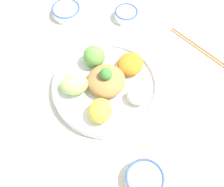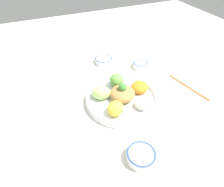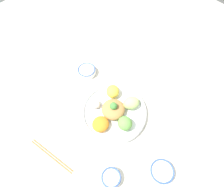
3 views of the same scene
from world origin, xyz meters
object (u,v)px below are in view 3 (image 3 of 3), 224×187
object	(u,v)px
serving_spoon_main	(164,71)
serving_spoon_extra	(145,56)
rice_bowl_blue	(87,71)
chopsticks_pair_near	(52,156)
salad_platter	(113,111)
sauce_bowl_dark	(162,172)
sauce_bowl_red	(111,178)

from	to	relation	value
serving_spoon_main	serving_spoon_extra	size ratio (longest dim) A/B	1.00
serving_spoon_main	rice_bowl_blue	bearing A→B (deg)	105.75
chopsticks_pair_near	serving_spoon_main	xyz separation A→B (m)	(-0.72, 0.05, -0.00)
salad_platter	sauce_bowl_dark	bearing A→B (deg)	82.58
sauce_bowl_red	rice_bowl_blue	world-z (taller)	rice_bowl_blue
rice_bowl_blue	sauce_bowl_dark	size ratio (longest dim) A/B	0.98
sauce_bowl_red	rice_bowl_blue	size ratio (longest dim) A/B	0.84
sauce_bowl_red	serving_spoon_extra	xyz separation A→B (m)	(-0.60, -0.34, -0.02)
chopsticks_pair_near	sauce_bowl_dark	bearing A→B (deg)	-153.34
sauce_bowl_dark	chopsticks_pair_near	size ratio (longest dim) A/B	0.42
salad_platter	serving_spoon_main	xyz separation A→B (m)	(-0.38, 0.01, -0.02)
sauce_bowl_dark	serving_spoon_extra	bearing A→B (deg)	-132.60
serving_spoon_main	serving_spoon_extra	xyz separation A→B (m)	(-0.01, -0.15, 0.00)
rice_bowl_blue	chopsticks_pair_near	distance (m)	0.47
sauce_bowl_red	sauce_bowl_dark	xyz separation A→B (m)	(-0.17, 0.13, -0.00)
sauce_bowl_red	rice_bowl_blue	xyz separation A→B (m)	(-0.27, -0.48, 0.00)
serving_spoon_main	serving_spoon_extra	bearing A→B (deg)	55.57
salad_platter	chopsticks_pair_near	xyz separation A→B (m)	(0.34, -0.04, -0.02)
sauce_bowl_dark	salad_platter	bearing A→B (deg)	-97.42
salad_platter	sauce_bowl_dark	size ratio (longest dim) A/B	3.22
sauce_bowl_red	sauce_bowl_dark	distance (m)	0.21
rice_bowl_blue	serving_spoon_main	xyz separation A→B (m)	(-0.32, 0.29, -0.02)
serving_spoon_main	salad_platter	bearing A→B (deg)	145.84
salad_platter	sauce_bowl_dark	xyz separation A→B (m)	(0.04, 0.33, -0.01)
sauce_bowl_red	serving_spoon_extra	size ratio (longest dim) A/B	0.65
rice_bowl_blue	serving_spoon_main	distance (m)	0.43
sauce_bowl_red	serving_spoon_main	size ratio (longest dim) A/B	0.65
sauce_bowl_dark	serving_spoon_extra	size ratio (longest dim) A/B	0.79
chopsticks_pair_near	serving_spoon_extra	world-z (taller)	chopsticks_pair_near
sauce_bowl_red	serving_spoon_extra	distance (m)	0.69
salad_platter	serving_spoon_main	bearing A→B (deg)	178.02
salad_platter	chopsticks_pair_near	world-z (taller)	salad_platter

